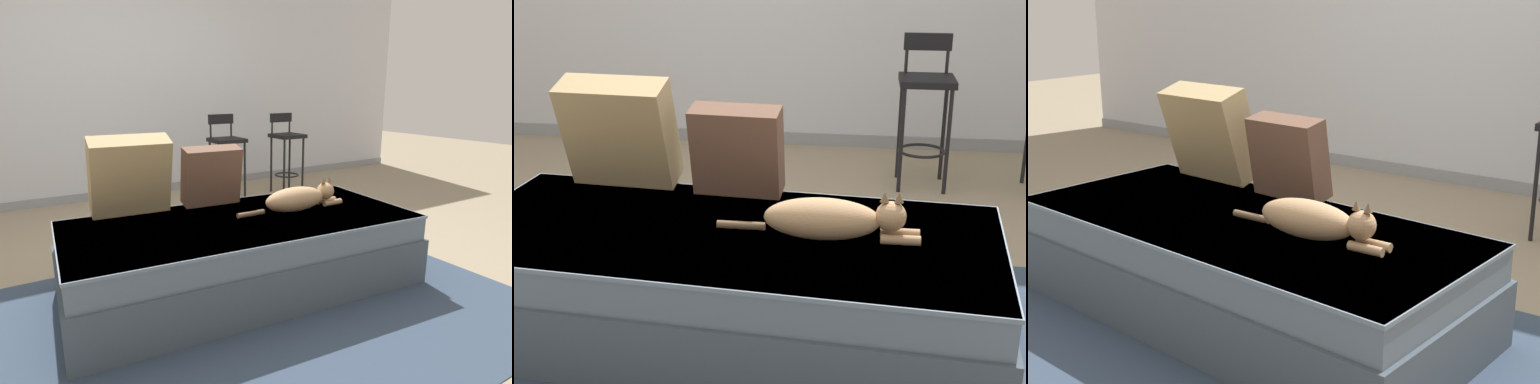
{
  "view_description": "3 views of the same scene",
  "coord_description": "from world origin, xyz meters",
  "views": [
    {
      "loc": [
        -1.19,
        -2.48,
        1.18
      ],
      "look_at": [
        0.15,
        -0.3,
        0.55
      ],
      "focal_mm": 30.0,
      "sensor_mm": 36.0,
      "label": 1
    },
    {
      "loc": [
        0.48,
        -2.79,
        1.48
      ],
      "look_at": [
        0.15,
        -0.3,
        0.55
      ],
      "focal_mm": 50.0,
      "sensor_mm": 36.0,
      "label": 2
    },
    {
      "loc": [
        1.83,
        -2.6,
        1.35
      ],
      "look_at": [
        0.15,
        -0.3,
        0.55
      ],
      "focal_mm": 50.0,
      "sensor_mm": 36.0,
      "label": 3
    }
  ],
  "objects": [
    {
      "name": "wall_baseboard_trim",
      "position": [
        0.0,
        2.2,
        0.04
      ],
      "size": [
        8.0,
        0.02,
        0.09
      ],
      "primitive_type": "cube",
      "color": "gray",
      "rests_on": "ground"
    },
    {
      "name": "wall_back_panel",
      "position": [
        0.0,
        2.25,
        1.3
      ],
      "size": [
        8.0,
        0.1,
        2.6
      ],
      "primitive_type": "cube",
      "color": "silver",
      "rests_on": "ground"
    },
    {
      "name": "couch",
      "position": [
        0.0,
        -0.4,
        0.22
      ],
      "size": [
        2.11,
        1.1,
        0.43
      ],
      "color": "#44505B",
      "rests_on": "ground"
    },
    {
      "name": "cat",
      "position": [
        0.39,
        -0.43,
        0.51
      ],
      "size": [
        0.74,
        0.17,
        0.19
      ],
      "color": "tan",
      "rests_on": "couch"
    },
    {
      "name": "area_rug",
      "position": [
        0.0,
        -0.7,
        0.0
      ],
      "size": [
        2.74,
        2.04,
        0.01
      ],
      "primitive_type": "cube",
      "color": "#334256",
      "rests_on": "ground"
    },
    {
      "name": "ground_plane",
      "position": [
        0.0,
        0.0,
        0.0
      ],
      "size": [
        16.0,
        16.0,
        0.0
      ],
      "primitive_type": "plane",
      "color": "gray",
      "rests_on": "ground"
    },
    {
      "name": "throw_pillow_corner",
      "position": [
        -0.53,
        0.01,
        0.67
      ],
      "size": [
        0.48,
        0.33,
        0.48
      ],
      "color": "tan",
      "rests_on": "couch"
    },
    {
      "name": "throw_pillow_middle",
      "position": [
        -0.02,
        -0.03,
        0.62
      ],
      "size": [
        0.38,
        0.22,
        0.39
      ],
      "color": "brown",
      "rests_on": "couch"
    }
  ]
}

